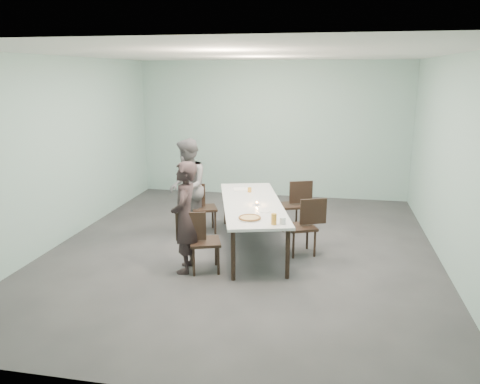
% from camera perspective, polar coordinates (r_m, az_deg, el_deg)
% --- Properties ---
extents(ground, '(7.00, 7.00, 0.00)m').
position_cam_1_polar(ground, '(7.51, 0.31, -7.01)').
color(ground, '#333335').
rests_on(ground, ground).
extents(room_shell, '(6.02, 7.02, 3.01)m').
position_cam_1_polar(room_shell, '(7.03, 0.34, 8.54)').
color(room_shell, '#93B9B1').
rests_on(room_shell, ground).
extents(table, '(1.55, 2.75, 0.75)m').
position_cam_1_polar(table, '(7.40, 1.47, -1.68)').
color(table, white).
rests_on(table, ground).
extents(chair_near_left, '(0.65, 0.54, 0.87)m').
position_cam_1_polar(chair_near_left, '(6.59, -5.01, -5.54)').
color(chair_near_left, black).
rests_on(chair_near_left, ground).
extents(chair_far_left, '(0.65, 0.55, 0.87)m').
position_cam_1_polar(chair_far_left, '(8.19, -4.96, -1.53)').
color(chair_far_left, black).
rests_on(chair_far_left, ground).
extents(chair_near_right, '(0.65, 0.55, 0.87)m').
position_cam_1_polar(chair_near_right, '(7.28, 8.06, -3.68)').
color(chair_near_right, black).
rests_on(chair_near_right, ground).
extents(chair_far_right, '(0.65, 0.54, 0.87)m').
position_cam_1_polar(chair_far_right, '(8.41, 6.69, -1.16)').
color(chair_far_right, black).
rests_on(chair_far_right, ground).
extents(diner_near, '(0.44, 0.61, 1.57)m').
position_cam_1_polar(diner_near, '(6.55, -6.76, -3.08)').
color(diner_near, black).
rests_on(diner_near, ground).
extents(diner_far, '(0.85, 0.96, 1.65)m').
position_cam_1_polar(diner_far, '(8.13, -6.41, 0.67)').
color(diner_far, slate).
rests_on(diner_far, ground).
extents(pizza, '(0.34, 0.34, 0.04)m').
position_cam_1_polar(pizza, '(6.53, 1.19, -3.19)').
color(pizza, white).
rests_on(pizza, table).
extents(side_plate, '(0.18, 0.18, 0.01)m').
position_cam_1_polar(side_plate, '(6.90, 2.98, -2.35)').
color(side_plate, white).
rests_on(side_plate, table).
extents(beer_glass, '(0.08, 0.08, 0.15)m').
position_cam_1_polar(beer_glass, '(6.31, 4.15, -3.31)').
color(beer_glass, '#C7882B').
rests_on(beer_glass, table).
extents(water_tumbler, '(0.08, 0.08, 0.09)m').
position_cam_1_polar(water_tumbler, '(6.36, 5.23, -3.49)').
color(water_tumbler, silver).
rests_on(water_tumbler, table).
extents(tealight, '(0.06, 0.06, 0.05)m').
position_cam_1_polar(tealight, '(7.22, 2.07, -1.45)').
color(tealight, silver).
rests_on(tealight, table).
extents(amber_tumbler, '(0.07, 0.07, 0.08)m').
position_cam_1_polar(amber_tumbler, '(8.00, 1.18, 0.27)').
color(amber_tumbler, '#C7882B').
rests_on(amber_tumbler, table).
extents(menu, '(0.35, 0.29, 0.01)m').
position_cam_1_polar(menu, '(8.21, 0.28, 0.37)').
color(menu, silver).
rests_on(menu, table).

